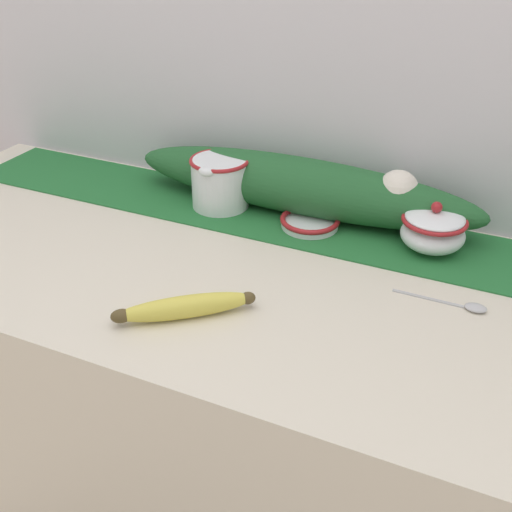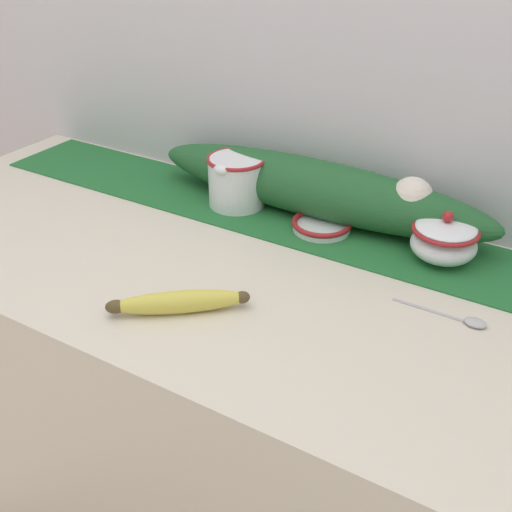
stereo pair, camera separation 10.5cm
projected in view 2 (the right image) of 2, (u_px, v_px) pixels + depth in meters
countertop at (251, 459)px, 1.35m from camera, size 1.60×0.63×0.93m
back_wall at (341, 73)px, 1.22m from camera, size 2.40×0.04×2.40m
table_runner at (304, 223)px, 1.26m from camera, size 1.47×0.20×0.00m
cream_pitcher at (237, 179)px, 1.30m from camera, size 0.12×0.14×0.11m
sugar_bowl at (444, 239)px, 1.12m from camera, size 0.12×0.12×0.09m
small_dish at (322, 225)px, 1.23m from camera, size 0.12×0.12×0.02m
banana at (178, 302)px, 1.00m from camera, size 0.19×0.16×0.04m
spoon at (468, 321)px, 0.98m from camera, size 0.15×0.02×0.01m
poinsettia_garland at (318, 188)px, 1.26m from camera, size 0.73×0.12×0.12m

